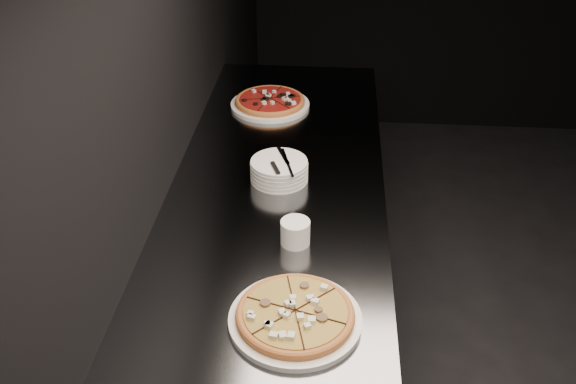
# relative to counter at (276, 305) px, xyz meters

# --- Properties ---
(wall_left) EXTENTS (0.02, 5.00, 2.80)m
(wall_left) POSITION_rel_counter_xyz_m (-0.37, 0.00, 0.94)
(wall_left) COLOR black
(wall_left) RESTS_ON floor
(counter) EXTENTS (0.74, 2.44, 0.92)m
(counter) POSITION_rel_counter_xyz_m (0.00, 0.00, 0.00)
(counter) COLOR slate
(counter) RESTS_ON floor
(pizza_mushroom) EXTENTS (0.38, 0.38, 0.04)m
(pizza_mushroom) POSITION_rel_counter_xyz_m (0.11, -0.55, 0.48)
(pizza_mushroom) COLOR white
(pizza_mushroom) RESTS_ON counter
(pizza_tomato) EXTENTS (0.36, 0.36, 0.04)m
(pizza_tomato) POSITION_rel_counter_xyz_m (-0.09, 0.74, 0.48)
(pizza_tomato) COLOR white
(pizza_tomato) RESTS_ON counter
(plate_stack) EXTENTS (0.20, 0.20, 0.07)m
(plate_stack) POSITION_rel_counter_xyz_m (0.00, 0.15, 0.50)
(plate_stack) COLOR white
(plate_stack) RESTS_ON counter
(cutlery) EXTENTS (0.07, 0.21, 0.01)m
(cutlery) POSITION_rel_counter_xyz_m (0.01, 0.13, 0.54)
(cutlery) COLOR silver
(cutlery) RESTS_ON plate_stack
(ramekin) EXTENTS (0.09, 0.09, 0.08)m
(ramekin) POSITION_rel_counter_xyz_m (0.08, -0.22, 0.50)
(ramekin) COLOR white
(ramekin) RESTS_ON counter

